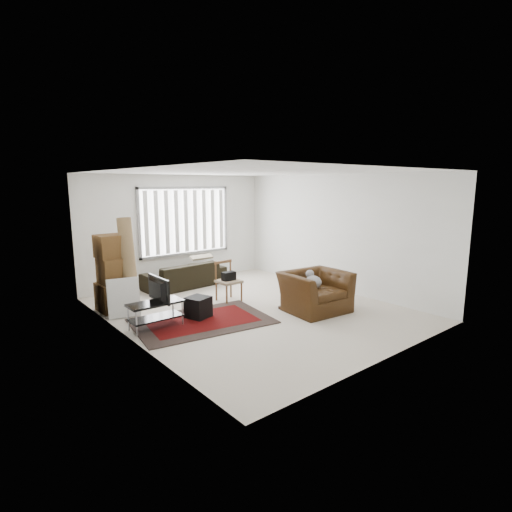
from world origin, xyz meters
The scene contains 11 objects.
room centered at (0.03, 0.51, 1.76)m, with size 6.00×6.02×2.71m.
persian_rug centered at (-1.16, 0.03, 0.01)m, with size 2.62×1.95×0.02m.
tv_stand centered at (-1.95, 0.25, 0.34)m, with size 0.94×0.42×0.47m.
tv centered at (-1.95, 0.25, 0.69)m, with size 0.76×0.10×0.44m, color black.
subwoofer centered at (-1.11, 0.24, 0.21)m, with size 0.39×0.39×0.39m, color black.
moving_boxes centered at (-2.13, 1.71, 0.70)m, with size 0.64×0.59×1.51m.
white_flatpack centered at (-2.15, 1.19, 0.37)m, with size 0.58×0.08×0.74m, color silver.
rolled_rug centered at (-1.90, 1.48, 0.93)m, with size 0.27×0.27×1.83m, color olive.
sofa centered at (-0.15, 2.45, 0.39)m, with size 2.02×0.87×0.78m, color black.
side_chair centered at (-0.01, 0.82, 0.47)m, with size 0.46×0.46×0.85m.
armchair centered at (0.91, -0.84, 0.45)m, with size 1.30×1.16×0.89m.
Camera 1 is at (-4.80, -5.98, 2.48)m, focal length 28.00 mm.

